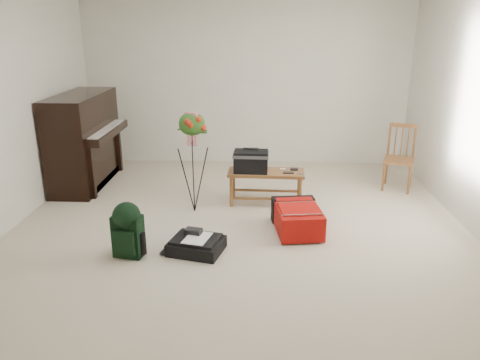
{
  "coord_description": "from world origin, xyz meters",
  "views": [
    {
      "loc": [
        0.2,
        -4.57,
        2.16
      ],
      "look_at": [
        0.0,
        0.35,
        0.49
      ],
      "focal_mm": 35.0,
      "sensor_mm": 36.0,
      "label": 1
    }
  ],
  "objects_px": {
    "black_duffel": "(196,244)",
    "red_suitcase": "(297,216)",
    "dining_chair": "(398,158)",
    "green_backpack": "(127,227)",
    "flower_stand": "(193,163)",
    "piano": "(85,142)",
    "bench": "(256,165)"
  },
  "relations": [
    {
      "from": "bench",
      "to": "red_suitcase",
      "type": "height_order",
      "value": "bench"
    },
    {
      "from": "piano",
      "to": "bench",
      "type": "height_order",
      "value": "piano"
    },
    {
      "from": "piano",
      "to": "dining_chair",
      "type": "relative_size",
      "value": 1.72
    },
    {
      "from": "dining_chair",
      "to": "red_suitcase",
      "type": "bearing_deg",
      "value": -115.56
    },
    {
      "from": "dining_chair",
      "to": "green_backpack",
      "type": "distance_m",
      "value": 3.76
    },
    {
      "from": "dining_chair",
      "to": "flower_stand",
      "type": "distance_m",
      "value": 2.81
    },
    {
      "from": "bench",
      "to": "red_suitcase",
      "type": "bearing_deg",
      "value": -56.96
    },
    {
      "from": "piano",
      "to": "flower_stand",
      "type": "distance_m",
      "value": 1.9
    },
    {
      "from": "black_duffel",
      "to": "dining_chair",
      "type": "bearing_deg",
      "value": 52.81
    },
    {
      "from": "green_backpack",
      "to": "bench",
      "type": "bearing_deg",
      "value": 62.19
    },
    {
      "from": "piano",
      "to": "bench",
      "type": "distance_m",
      "value": 2.46
    },
    {
      "from": "dining_chair",
      "to": "red_suitcase",
      "type": "relative_size",
      "value": 1.19
    },
    {
      "from": "black_duffel",
      "to": "piano",
      "type": "bearing_deg",
      "value": 145.66
    },
    {
      "from": "flower_stand",
      "to": "black_duffel",
      "type": "bearing_deg",
      "value": -61.29
    },
    {
      "from": "dining_chair",
      "to": "flower_stand",
      "type": "xyz_separation_m",
      "value": [
        -2.64,
        -0.93,
        0.18
      ]
    },
    {
      "from": "dining_chair",
      "to": "green_backpack",
      "type": "height_order",
      "value": "dining_chair"
    },
    {
      "from": "red_suitcase",
      "to": "black_duffel",
      "type": "bearing_deg",
      "value": -158.59
    },
    {
      "from": "piano",
      "to": "flower_stand",
      "type": "xyz_separation_m",
      "value": [
        1.63,
        -0.98,
        0.0
      ]
    },
    {
      "from": "piano",
      "to": "black_duffel",
      "type": "height_order",
      "value": "piano"
    },
    {
      "from": "bench",
      "to": "green_backpack",
      "type": "height_order",
      "value": "bench"
    },
    {
      "from": "piano",
      "to": "black_duffel",
      "type": "bearing_deg",
      "value": -48.59
    },
    {
      "from": "bench",
      "to": "black_duffel",
      "type": "distance_m",
      "value": 1.51
    },
    {
      "from": "green_backpack",
      "to": "flower_stand",
      "type": "distance_m",
      "value": 1.29
    },
    {
      "from": "flower_stand",
      "to": "green_backpack",
      "type": "bearing_deg",
      "value": -92.37
    },
    {
      "from": "red_suitcase",
      "to": "green_backpack",
      "type": "relative_size",
      "value": 1.33
    },
    {
      "from": "black_duffel",
      "to": "red_suitcase",
      "type": "bearing_deg",
      "value": 42.92
    },
    {
      "from": "dining_chair",
      "to": "flower_stand",
      "type": "relative_size",
      "value": 0.71
    },
    {
      "from": "red_suitcase",
      "to": "black_duffel",
      "type": "xyz_separation_m",
      "value": [
        -1.03,
        -0.56,
        -0.08
      ]
    },
    {
      "from": "bench",
      "to": "dining_chair",
      "type": "relative_size",
      "value": 1.08
    },
    {
      "from": "piano",
      "to": "black_duffel",
      "type": "distance_m",
      "value": 2.75
    },
    {
      "from": "green_backpack",
      "to": "red_suitcase",
      "type": "bearing_deg",
      "value": 34.29
    },
    {
      "from": "bench",
      "to": "black_duffel",
      "type": "bearing_deg",
      "value": -111.29
    }
  ]
}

